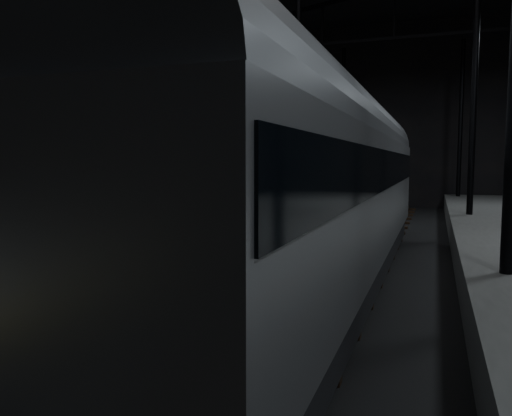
% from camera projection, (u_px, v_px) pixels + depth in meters
% --- Properties ---
extents(ground, '(44.00, 44.00, 0.00)m').
position_uv_depth(ground, '(349.00, 269.00, 15.15)').
color(ground, black).
rests_on(ground, ground).
extents(platform_left, '(9.00, 43.80, 1.00)m').
position_uv_depth(platform_left, '(137.00, 239.00, 17.64)').
color(platform_left, '#565653').
rests_on(platform_left, ground).
extents(tactile_strip, '(0.50, 43.80, 0.01)m').
position_uv_depth(tactile_strip, '(249.00, 231.00, 16.16)').
color(tactile_strip, olive).
rests_on(tactile_strip, platform_left).
extents(track, '(2.40, 43.00, 0.24)m').
position_uv_depth(track, '(349.00, 266.00, 15.15)').
color(track, '#3F3328').
rests_on(track, ground).
extents(train, '(2.83, 18.84, 5.04)m').
position_uv_depth(train, '(331.00, 179.00, 12.21)').
color(train, '#A1A4A9').
rests_on(train, ground).
extents(woman, '(0.78, 0.65, 1.83)m').
position_uv_depth(woman, '(61.00, 225.00, 10.46)').
color(woman, tan).
rests_on(woman, platform_left).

